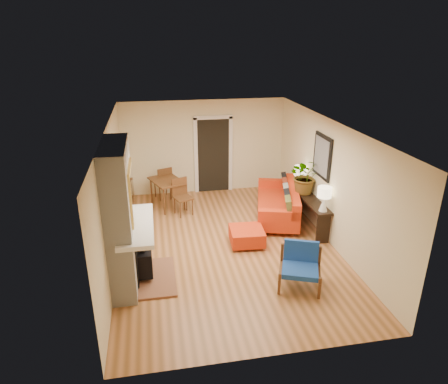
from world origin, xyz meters
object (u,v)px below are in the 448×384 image
Objects in this scene: sofa at (281,203)px; blue_chair at (300,263)px; lamp_near at (324,196)px; lamp_far at (300,174)px; houseplant at (306,176)px; ottoman at (247,236)px; dining_table at (170,185)px; console_table at (309,204)px.

sofa reaches higher than blue_chair.
sofa is 4.36× the size of lamp_near.
lamp_far is 0.40m from houseplant.
ottoman is at bearing -141.65° from lamp_far.
dining_table is at bearing 118.22° from blue_chair.
sofa reaches higher than ottoman.
houseplant is (0.47, -0.29, 0.78)m from sofa.
lamp_near reaches higher than dining_table.
ottoman is 2.81m from dining_table.
lamp_far is 0.62× the size of houseplant.
blue_chair is at bearing -109.53° from lamp_far.
console_table is at bearing -50.89° from sofa.
houseplant is (3.11, -1.46, 0.56)m from dining_table.
lamp_near is (1.01, 1.42, 0.65)m from blue_chair.
lamp_far is at bearing 11.57° from sofa.
lamp_far reaches higher than console_table.
lamp_near is 1.05m from houseplant.
lamp_near is at bearing -70.17° from sofa.
blue_chair is at bearing -112.11° from houseplant.
lamp_far is (0.00, 1.43, 0.00)m from lamp_near.
houseplant is at bearing -31.40° from sofa.
lamp_far reaches higher than blue_chair.
lamp_near is 0.62× the size of houseplant.
lamp_near is (3.12, -2.51, 0.47)m from dining_table.
sofa is 1.27× the size of console_table.
houseplant is (1.00, 2.46, 0.75)m from blue_chair.
ottoman is at bearing 111.11° from blue_chair.
ottoman is at bearing -133.88° from sofa.
blue_chair is 2.76m from houseplant.
sofa is 2.51× the size of blue_chair.
console_table is at bearing 90.00° from lamp_near.
dining_table is 3.33m from lamp_far.
blue_chair is 1.73× the size of lamp_near.
dining_table is 3.48m from houseplant.
lamp_far is at bearing 90.00° from console_table.
lamp_far is (0.48, 0.10, 0.68)m from sofa.
lamp_far is at bearing -18.99° from dining_table.
lamp_far is (1.01, 2.85, 0.65)m from blue_chair.
console_table is 0.84m from lamp_far.
blue_chair is at bearing -125.53° from lamp_near.
blue_chair is (-0.53, -2.75, 0.03)m from sofa.
lamp_near is at bearing -90.00° from lamp_far.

